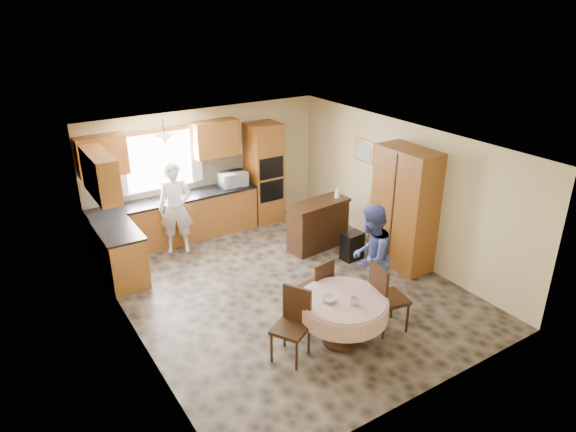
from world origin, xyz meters
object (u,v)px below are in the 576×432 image
Objects in this scene: dining_table at (343,308)px; person_sink at (176,208)px; cupboard at (404,208)px; chair_right at (385,294)px; chair_left at (293,320)px; chair_back at (319,285)px; oven_tower at (264,173)px; sideboard at (318,226)px; person_dining at (370,258)px.

dining_table is 0.71× the size of person_sink.
chair_right is at bearing -140.51° from cupboard.
person_sink reaches higher than chair_left.
chair_right is (-1.65, -1.36, -0.49)m from cupboard.
cupboard is 1.24× the size of person_sink.
cupboard reaches higher than chair_left.
person_sink is (-0.15, 3.78, 0.32)m from chair_left.
chair_right is (0.57, -0.81, 0.07)m from chair_back.
sideboard is (0.18, -1.73, -0.62)m from oven_tower.
person_sink is (-1.57, 4.00, 0.28)m from chair_right.
oven_tower is 2.25× the size of chair_back.
chair_right is at bearing -111.73° from sideboard.
sideboard is 3.29m from chair_left.
person_dining is at bearing -41.07° from person_sink.
dining_table is (-2.33, -1.26, -0.53)m from cupboard.
oven_tower is at bearing 109.26° from cupboard.
cupboard is (0.89, -1.33, 0.64)m from sideboard.
chair_back is (-2.22, -0.54, -0.56)m from cupboard.
chair_right reaches higher than sideboard.
person_sink is (-0.89, 3.91, 0.32)m from dining_table.
dining_table is at bearing 50.27° from chair_left.
person_sink is at bearing 144.64° from sideboard.
dining_table is at bearing -106.19° from oven_tower.
oven_tower reaches higher than chair_right.
oven_tower is 4.48m from chair_right.
cupboard is 2.16× the size of chair_left.
oven_tower is 4.53m from dining_table.
oven_tower is 1.98× the size of chair_right.
cupboard reaches higher than person_dining.
sideboard is 0.71× the size of person_sink.
person_sink is (-3.21, 2.64, -0.21)m from cupboard.
dining_table is at bearing -151.50° from cupboard.
person_dining is (1.79, -3.40, -0.03)m from person_sink.
person_sink is at bearing -83.59° from chair_back.
person_sink is at bearing -168.93° from oven_tower.
chair_left is at bearing -159.63° from cupboard.
cupboard reaches higher than oven_tower.
chair_back reaches higher than sideboard.
dining_table is 0.73m from chair_back.
chair_left is at bearing -66.62° from person_sink.
chair_left is 1.43m from chair_right.
cupboard is 1.74× the size of dining_table.
chair_back is at bearing -51.54° from person_sink.
person_sink is at bearing 140.57° from cupboard.
sideboard is 2.80m from chair_right.
oven_tower is 1.72× the size of sideboard.
chair_back is at bearing 44.66° from chair_right.
chair_left reaches higher than chair_back.
chair_right is at bearing -7.93° from dining_table.
chair_back is 0.88× the size of chair_right.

